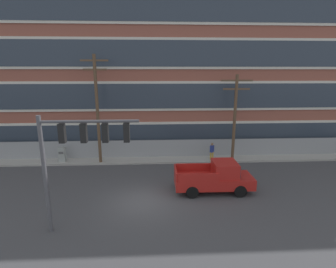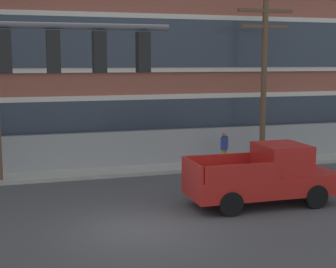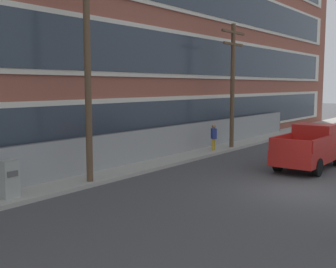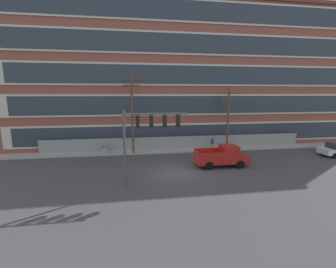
% 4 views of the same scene
% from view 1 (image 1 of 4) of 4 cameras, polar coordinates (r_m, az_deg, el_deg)
% --- Properties ---
extents(ground_plane, '(160.00, 160.00, 0.00)m').
position_cam_1_polar(ground_plane, '(16.87, -5.47, -14.40)').
color(ground_plane, '#424244').
extents(sidewalk_building_side, '(80.00, 2.12, 0.16)m').
position_cam_1_polar(sidewalk_building_side, '(23.91, -4.71, -5.53)').
color(sidewalk_building_side, '#9E9B93').
rests_on(sidewalk_building_side, ground).
extents(brick_mill_building, '(52.62, 10.81, 18.74)m').
position_cam_1_polar(brick_mill_building, '(29.10, 5.82, 16.46)').
color(brick_mill_building, brown).
rests_on(brick_mill_building, ground).
extents(chain_link_fence, '(33.24, 0.06, 1.77)m').
position_cam_1_polar(chain_link_fence, '(24.18, -0.76, -3.22)').
color(chain_link_fence, gray).
rests_on(chain_link_fence, ground).
extents(traffic_signal_mast, '(4.66, 0.43, 5.94)m').
position_cam_1_polar(traffic_signal_mast, '(13.05, -19.41, -2.75)').
color(traffic_signal_mast, '#4C4C51').
rests_on(traffic_signal_mast, ground).
extents(pickup_truck_red, '(5.22, 2.08, 2.07)m').
position_cam_1_polar(pickup_truck_red, '(17.95, 10.29, -9.35)').
color(pickup_truck_red, '#AD1E19').
rests_on(pickup_truck_red, ground).
extents(utility_pole_near_corner, '(2.22, 0.26, 9.20)m').
position_cam_1_polar(utility_pole_near_corner, '(22.59, -15.17, 5.84)').
color(utility_pole_near_corner, brown).
rests_on(utility_pole_near_corner, ground).
extents(utility_pole_midblock, '(2.66, 0.26, 7.61)m').
position_cam_1_polar(utility_pole_midblock, '(23.22, 14.36, 4.21)').
color(utility_pole_midblock, brown).
rests_on(utility_pole_midblock, ground).
extents(electrical_cabinet, '(0.57, 0.49, 1.45)m').
position_cam_1_polar(electrical_cabinet, '(24.71, -22.04, -4.31)').
color(electrical_cabinet, '#939993').
rests_on(electrical_cabinet, ground).
extents(pedestrian_near_cabinet, '(0.44, 0.46, 1.69)m').
position_cam_1_polar(pedestrian_near_cabinet, '(23.68, 9.54, -3.59)').
color(pedestrian_near_cabinet, '#B7932D').
rests_on(pedestrian_near_cabinet, ground).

